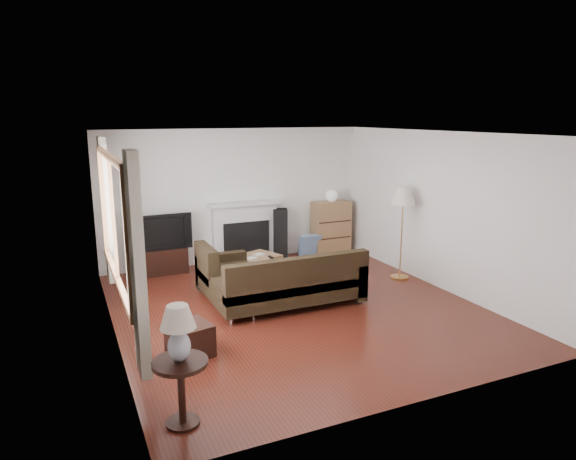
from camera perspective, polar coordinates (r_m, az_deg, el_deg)
name	(u,v)px	position (r m, az deg, el deg)	size (l,w,h in m)	color
room	(297,224)	(7.17, 0.98, 0.69)	(5.10, 5.60, 2.54)	#4F1B11
window	(113,220)	(6.29, -18.85, 1.08)	(0.12, 2.74, 1.54)	brown
curtain_near	(138,266)	(4.86, -16.37, -3.89)	(0.10, 0.35, 2.10)	beige
curtain_far	(107,210)	(7.81, -19.51, 2.07)	(0.10, 0.35, 2.10)	beige
fireplace	(245,231)	(9.77, -4.80, -0.16)	(1.40, 0.26, 1.15)	white
tv_stand	(161,261)	(9.33, -13.96, -3.34)	(0.90, 0.41, 0.45)	black
television	(159,231)	(9.20, -14.14, -0.11)	(1.09, 0.14, 0.63)	black
speaker_left	(176,246)	(9.36, -12.37, -1.76)	(0.25, 0.30, 0.90)	black
speaker_right	(280,234)	(9.92, -0.87, -0.44)	(0.27, 0.32, 0.97)	black
bookshelf	(331,227)	(10.40, 4.78, 0.33)	(0.76, 0.36, 1.04)	#966E45
globe_lamp	(331,196)	(10.28, 4.85, 3.83)	(0.24, 0.24, 0.24)	white
sectional_sofa	(289,281)	(7.49, 0.15, -5.68)	(2.36, 1.73, 0.76)	black
coffee_table	(249,270)	(8.64, -4.36, -4.40)	(1.06, 0.58, 0.41)	#8F6744
footstool	(190,340)	(6.20, -10.84, -11.89)	(0.45, 0.45, 0.38)	black
floor_lamp	(402,233)	(8.86, 12.51, -0.36)	(0.41, 0.41, 1.57)	#BE8942
side_table	(182,393)	(4.91, -11.75, -17.29)	(0.50, 0.50, 0.62)	black
table_lamp	(179,334)	(4.66, -12.07, -11.22)	(0.32, 0.32, 0.51)	silver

